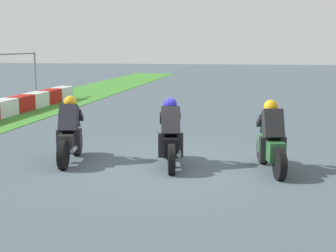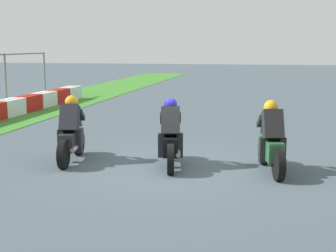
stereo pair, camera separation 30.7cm
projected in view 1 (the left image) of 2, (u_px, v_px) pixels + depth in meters
The scene contains 4 objects.
ground_plane at pixel (168, 166), 11.12m from camera, with size 120.00×120.00×0.00m, color #425057.
rider_lane_a at pixel (271, 142), 10.58m from camera, with size 2.02×0.66×1.51m.
rider_lane_b at pixel (170, 138), 11.01m from camera, with size 2.03×0.64×1.51m.
rider_lane_c at pixel (70, 135), 11.42m from camera, with size 2.04×0.59×1.51m.
Camera 1 is at (-10.67, -1.86, 2.64)m, focal length 53.98 mm.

